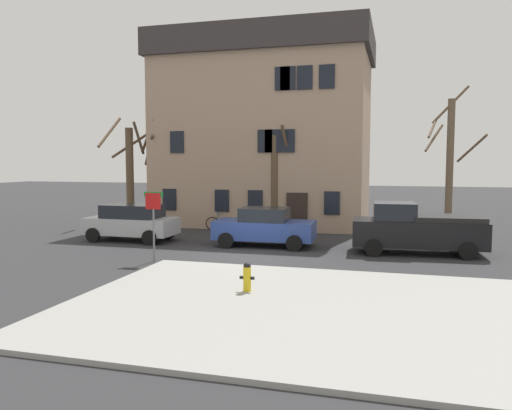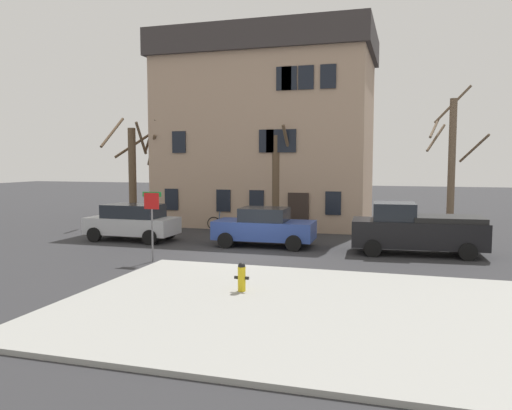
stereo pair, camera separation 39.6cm
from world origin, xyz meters
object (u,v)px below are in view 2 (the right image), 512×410
building_main (267,130)px  bicycle_leaning (223,223)px  tree_bare_mid (278,176)px  tree_bare_far (451,164)px  pickup_truck_black (416,230)px  car_silver_wagon (133,222)px  car_blue_sedan (264,227)px  street_sign_pole (152,213)px  fire_hydrant (242,276)px  tree_bare_near (134,169)px

building_main → bicycle_leaning: size_ratio=7.57×
tree_bare_mid → tree_bare_far: (8.63, -0.23, 0.65)m
tree_bare_mid → pickup_truck_black: size_ratio=1.23×
tree_bare_mid → tree_bare_far: size_ratio=0.87×
car_silver_wagon → bicycle_leaning: car_silver_wagon is taller
building_main → car_blue_sedan: bearing=-75.4°
pickup_truck_black → street_sign_pole: 10.48m
car_blue_sedan → fire_hydrant: 8.28m
tree_bare_mid → street_sign_pole: size_ratio=2.48×
tree_bare_far → street_sign_pole: 14.46m
tree_bare_mid → building_main: bearing=114.1°
tree_bare_mid → pickup_truck_black: (7.03, -4.95, -1.97)m
car_silver_wagon → street_sign_pole: size_ratio=1.62×
pickup_truck_black → fire_hydrant: pickup_truck_black is taller
tree_bare_mid → car_blue_sedan: (0.63, -4.84, -2.12)m
building_main → fire_hydrant: bearing=-77.1°
building_main → tree_bare_near: (-7.07, -3.42, -2.34)m
building_main → tree_bare_near: building_main is taller
car_blue_sedan → street_sign_pole: (-3.07, -4.53, 0.99)m
car_silver_wagon → street_sign_pole: street_sign_pole is taller
building_main → car_blue_sedan: (2.13, -8.18, -4.78)m
pickup_truck_black → street_sign_pole: bearing=-155.0°
car_silver_wagon → pickup_truck_black: size_ratio=0.81×
car_silver_wagon → car_blue_sedan: size_ratio=0.96×
tree_bare_near → fire_hydrant: (10.82, -12.88, -2.75)m
tree_bare_near → pickup_truck_black: bearing=-17.4°
building_main → pickup_truck_black: bearing=-44.2°
car_silver_wagon → bicycle_leaning: (2.80, 4.76, -0.53)m
car_blue_sedan → bicycle_leaning: bearing=128.5°
street_sign_pole → fire_hydrant: bearing=-37.4°
car_silver_wagon → fire_hydrant: 11.28m
fire_hydrant → bicycle_leaning: size_ratio=0.49×
building_main → fire_hydrant: building_main is taller
tree_bare_far → car_silver_wagon: (-14.42, -4.82, -2.72)m
tree_bare_far → fire_hydrant: size_ratio=9.08×
car_blue_sedan → bicycle_leaning: 5.83m
building_main → pickup_truck_black: size_ratio=2.37×
building_main → car_blue_sedan: building_main is taller
fire_hydrant → building_main: bearing=102.9°
tree_bare_near → street_sign_pole: tree_bare_near is taller
tree_bare_near → bicycle_leaning: tree_bare_near is taller
building_main → bicycle_leaning: (-1.49, -3.63, -5.26)m
car_blue_sedan → tree_bare_mid: bearing=97.4°
tree_bare_far → bicycle_leaning: bearing=-179.7°
building_main → tree_bare_near: size_ratio=1.97×
tree_bare_mid → bicycle_leaning: tree_bare_mid is taller
car_blue_sedan → pickup_truck_black: bearing=-1.0°
tree_bare_mid → car_silver_wagon: size_ratio=1.52×
car_silver_wagon → tree_bare_far: bearing=18.5°
car_silver_wagon → pickup_truck_black: 12.82m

